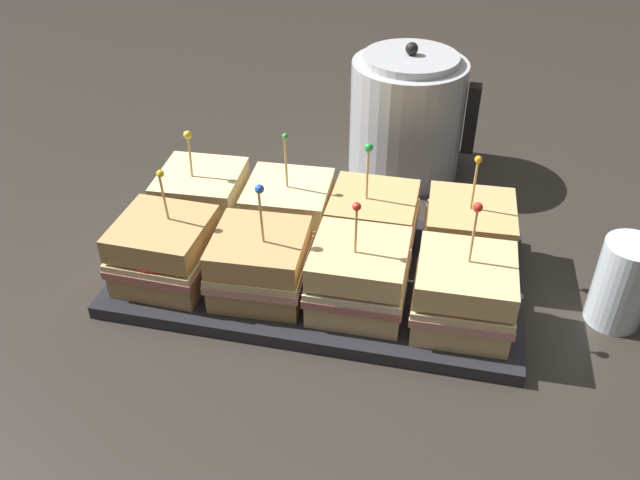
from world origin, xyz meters
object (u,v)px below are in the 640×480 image
at_px(sandwich_back_center_left, 289,210).
at_px(sandwich_back_center_right, 372,222).
at_px(drinking_glass, 622,281).
at_px(sandwich_back_far_right, 469,233).
at_px(serving_platter, 320,273).
at_px(sandwich_front_center_right, 359,277).
at_px(sandwich_front_center_left, 260,264).
at_px(sandwich_front_far_left, 165,251).
at_px(sandwich_front_far_right, 464,293).
at_px(kettle_steel, 407,116).
at_px(sandwich_back_far_left, 202,200).

bearing_deg(sandwich_back_center_left, sandwich_back_center_right, -1.63).
bearing_deg(drinking_glass, sandwich_back_far_right, 161.92).
xyz_separation_m(sandwich_back_center_left, drinking_glass, (0.44, -0.06, -0.00)).
bearing_deg(serving_platter, sandwich_back_center_right, 45.75).
bearing_deg(sandwich_front_center_right, sandwich_front_center_left, 179.70).
bearing_deg(sandwich_back_far_right, sandwich_front_center_right, -135.17).
bearing_deg(sandwich_front_far_left, sandwich_front_center_left, 1.53).
relative_size(serving_platter, sandwich_front_far_left, 3.34).
xyz_separation_m(sandwich_front_far_left, sandwich_front_far_right, (0.38, -0.00, 0.00)).
bearing_deg(kettle_steel, serving_platter, -103.01).
bearing_deg(sandwich_back_center_right, serving_platter, -134.25).
bearing_deg(sandwich_back_far_left, sandwich_back_center_right, -0.06).
bearing_deg(drinking_glass, sandwich_front_center_left, -171.62).
bearing_deg(sandwich_front_far_left, kettle_steel, 55.55).
xyz_separation_m(sandwich_front_far_left, sandwich_front_center_left, (0.13, 0.00, -0.00)).
bearing_deg(sandwich_front_center_left, kettle_steel, 70.18).
distance_m(sandwich_front_far_left, sandwich_front_center_left, 0.13).
bearing_deg(sandwich_back_far_right, sandwich_front_far_left, -161.19).
xyz_separation_m(sandwich_front_center_left, sandwich_front_far_right, (0.26, -0.00, 0.00)).
relative_size(serving_platter, sandwich_back_far_left, 3.42).
bearing_deg(sandwich_back_far_left, sandwich_front_center_left, -44.95).
xyz_separation_m(sandwich_front_far_right, sandwich_back_center_right, (-0.13, 0.13, -0.00)).
distance_m(sandwich_back_center_left, sandwich_back_center_right, 0.12).
bearing_deg(kettle_steel, sandwich_front_far_right, -73.50).
height_order(sandwich_front_center_right, sandwich_front_far_right, sandwich_front_far_right).
bearing_deg(drinking_glass, sandwich_back_center_right, 169.73).
bearing_deg(sandwich_back_center_right, sandwich_front_far_right, -44.55).
xyz_separation_m(kettle_steel, drinking_glass, (0.31, -0.32, -0.04)).
distance_m(sandwich_front_far_left, sandwich_front_center_right, 0.26).
bearing_deg(sandwich_back_far_left, sandwich_back_far_right, 0.52).
bearing_deg(sandwich_back_center_left, sandwich_back_far_left, -178.59).
xyz_separation_m(sandwich_back_far_left, kettle_steel, (0.26, 0.26, 0.04)).
relative_size(sandwich_back_center_right, drinking_glass, 1.43).
bearing_deg(sandwich_back_center_left, sandwich_front_center_right, -46.07).
relative_size(sandwich_front_center_right, sandwich_front_far_right, 0.93).
distance_m(sandwich_front_far_left, drinking_glass, 0.58).
height_order(sandwich_front_center_left, sandwich_back_center_left, same).
height_order(sandwich_front_center_right, sandwich_back_far_right, sandwich_back_far_right).
bearing_deg(kettle_steel, drinking_glass, -46.36).
height_order(sandwich_front_far_left, sandwich_front_far_right, sandwich_front_far_right).
distance_m(serving_platter, sandwich_back_center_left, 0.10).
distance_m(sandwich_back_far_right, drinking_glass, 0.20).
bearing_deg(sandwich_front_center_right, sandwich_back_center_right, 91.05).
relative_size(sandwich_back_center_right, sandwich_back_far_right, 1.03).
height_order(serving_platter, sandwich_back_center_left, sandwich_back_center_left).
distance_m(sandwich_front_far_left, sandwich_front_far_right, 0.38).
height_order(serving_platter, kettle_steel, kettle_steel).
bearing_deg(serving_platter, kettle_steel, 76.99).
height_order(sandwich_front_center_left, drinking_glass, sandwich_front_center_left).
bearing_deg(sandwich_back_far_right, serving_platter, -161.02).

